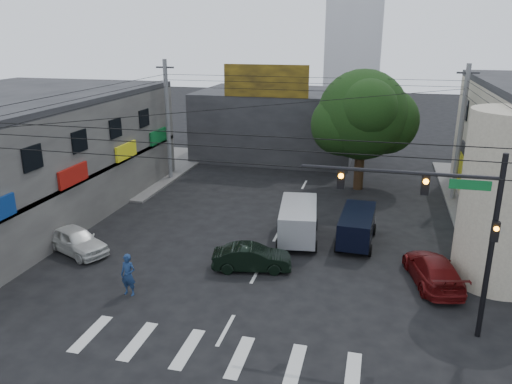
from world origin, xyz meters
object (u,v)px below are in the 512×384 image
at_px(utility_pole_far_right, 460,134).
at_px(navy_van, 357,228).
at_px(silver_minivan, 298,223).
at_px(white_compact, 76,240).
at_px(utility_pole_far_left, 168,121).
at_px(traffic_gantry, 446,214).
at_px(street_tree, 362,115).
at_px(traffic_officer, 128,275).
at_px(dark_sedan, 252,258).
at_px(maroon_sedan, 433,270).

relative_size(utility_pole_far_right, navy_van, 2.05).
distance_m(utility_pole_far_right, silver_minivan, 13.70).
bearing_deg(white_compact, utility_pole_far_right, -31.31).
xyz_separation_m(utility_pole_far_left, white_compact, (0.71, -14.01, -3.91)).
relative_size(traffic_gantry, utility_pole_far_right, 0.78).
bearing_deg(white_compact, navy_van, -47.14).
distance_m(street_tree, utility_pole_far_right, 6.63).
relative_size(utility_pole_far_right, white_compact, 2.10).
bearing_deg(traffic_officer, silver_minivan, 55.75).
bearing_deg(dark_sedan, navy_van, -58.55).
xyz_separation_m(traffic_gantry, white_compact, (-17.62, 3.00, -4.14)).
bearing_deg(silver_minivan, white_compact, 105.22).
bearing_deg(silver_minivan, utility_pole_far_left, 43.94).
bearing_deg(street_tree, traffic_gantry, -78.01).
bearing_deg(silver_minivan, utility_pole_far_right, -51.72).
bearing_deg(utility_pole_far_right, dark_sedan, -128.32).
xyz_separation_m(utility_pole_far_left, silver_minivan, (11.74, -9.44, -3.60)).
xyz_separation_m(street_tree, utility_pole_far_left, (-14.50, -1.00, -0.87)).
xyz_separation_m(traffic_gantry, maroon_sedan, (0.32, 3.98, -4.15)).
distance_m(street_tree, white_compact, 20.94).
bearing_deg(street_tree, traffic_officer, -116.06).
relative_size(traffic_gantry, maroon_sedan, 1.45).
bearing_deg(maroon_sedan, traffic_gantry, 72.88).
relative_size(utility_pole_far_right, dark_sedan, 2.29).
relative_size(utility_pole_far_left, white_compact, 2.10).
xyz_separation_m(dark_sedan, white_compact, (-9.47, -0.32, 0.06)).
relative_size(white_compact, silver_minivan, 0.90).
xyz_separation_m(street_tree, maroon_sedan, (4.14, -14.02, -4.80)).
bearing_deg(silver_minivan, navy_van, -92.36).
bearing_deg(utility_pole_far_right, silver_minivan, -134.45).
xyz_separation_m(utility_pole_far_left, maroon_sedan, (18.64, -13.02, -3.92)).
bearing_deg(navy_van, dark_sedan, 136.13).
xyz_separation_m(utility_pole_far_right, white_compact, (-20.29, -14.01, -3.91)).
xyz_separation_m(utility_pole_far_left, utility_pole_far_right, (21.00, 0.00, 0.00)).
bearing_deg(utility_pole_far_right, traffic_gantry, -98.94).
relative_size(traffic_gantry, navy_van, 1.60).
bearing_deg(maroon_sedan, silver_minivan, -40.05).
bearing_deg(silver_minivan, traffic_gantry, -146.24).
xyz_separation_m(dark_sedan, maroon_sedan, (8.46, 0.67, 0.05)).
relative_size(utility_pole_far_left, navy_van, 2.05).
distance_m(traffic_gantry, white_compact, 18.34).
height_order(street_tree, traffic_gantry, street_tree).
bearing_deg(dark_sedan, silver_minivan, -32.23).
height_order(traffic_gantry, white_compact, traffic_gantry).
height_order(white_compact, silver_minivan, silver_minivan).
height_order(utility_pole_far_left, navy_van, utility_pole_far_left).
bearing_deg(street_tree, dark_sedan, -106.39).
bearing_deg(traffic_gantry, traffic_officer, -178.40).
distance_m(silver_minivan, navy_van, 3.22).
height_order(silver_minivan, navy_van, silver_minivan).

